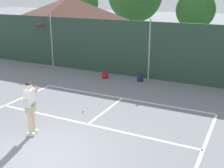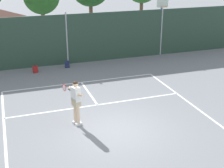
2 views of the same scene
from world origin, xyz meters
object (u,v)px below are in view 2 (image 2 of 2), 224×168
(basketball_hoop, at_px, (161,16))
(tennis_player, at_px, (76,99))
(tennis_ball, at_px, (77,99))
(backpack_navy, at_px, (67,64))
(backpack_red, at_px, (35,69))

(basketball_hoop, bearing_deg, tennis_player, -131.56)
(basketball_hoop, distance_m, tennis_ball, 11.28)
(tennis_player, relative_size, backpack_navy, 4.01)
(tennis_ball, distance_m, backpack_red, 4.77)
(tennis_player, bearing_deg, tennis_ball, 77.09)
(backpack_red, distance_m, backpack_navy, 1.98)
(basketball_hoop, xyz_separation_m, backpack_red, (-9.56, -2.88, -2.12))
(tennis_player, height_order, backpack_red, tennis_player)
(tennis_ball, height_order, backpack_navy, backpack_navy)
(basketball_hoop, height_order, backpack_navy, basketball_hoop)
(tennis_ball, relative_size, backpack_red, 0.14)
(tennis_player, relative_size, tennis_ball, 28.10)
(backpack_red, bearing_deg, tennis_player, -83.00)
(basketball_hoop, distance_m, backpack_red, 10.21)
(backpack_navy, bearing_deg, backpack_red, -170.28)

